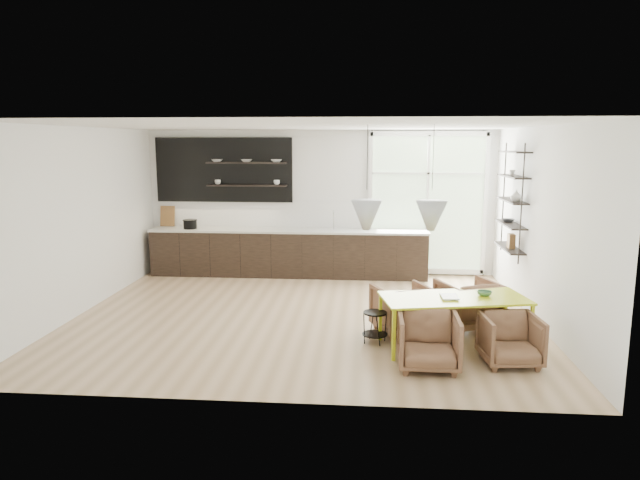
# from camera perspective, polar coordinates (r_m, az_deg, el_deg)

# --- Properties ---
(room) EXTENTS (7.02, 6.01, 2.91)m
(room) POSITION_cam_1_polar(r_m,az_deg,el_deg) (9.66, 2.48, 2.62)
(room) COLOR tan
(room) RESTS_ON ground
(kitchen_run) EXTENTS (5.54, 0.69, 2.75)m
(kitchen_run) POSITION_cam_1_polar(r_m,az_deg,el_deg) (11.48, -3.62, -0.60)
(kitchen_run) COLOR black
(kitchen_run) RESTS_ON ground
(right_shelving) EXTENTS (0.26, 1.22, 1.90)m
(right_shelving) POSITION_cam_1_polar(r_m,az_deg,el_deg) (10.00, 18.67, 3.46)
(right_shelving) COLOR black
(right_shelving) RESTS_ON ground
(dining_table) EXTENTS (1.99, 1.18, 0.68)m
(dining_table) POSITION_cam_1_polar(r_m,az_deg,el_deg) (7.64, 13.25, -5.91)
(dining_table) COLOR #CCDB19
(dining_table) RESTS_ON ground
(armchair_back_left) EXTENTS (0.96, 0.98, 0.69)m
(armchair_back_left) POSITION_cam_1_polar(r_m,az_deg,el_deg) (8.17, 8.26, -6.84)
(armchair_back_left) COLOR brown
(armchair_back_left) RESTS_ON ground
(armchair_back_right) EXTENTS (0.99, 1.00, 0.71)m
(armchair_back_right) POSITION_cam_1_polar(r_m,az_deg,el_deg) (8.55, 14.55, -6.22)
(armchair_back_right) COLOR brown
(armchair_back_right) RESTS_ON ground
(armchair_front_left) EXTENTS (0.72, 0.74, 0.66)m
(armchair_front_left) POSITION_cam_1_polar(r_m,az_deg,el_deg) (6.99, 10.79, -9.92)
(armchair_front_left) COLOR brown
(armchair_front_left) RESTS_ON ground
(armchair_front_right) EXTENTS (0.72, 0.74, 0.62)m
(armchair_front_right) POSITION_cam_1_polar(r_m,az_deg,el_deg) (7.36, 18.49, -9.43)
(armchair_front_right) COLOR brown
(armchair_front_right) RESTS_ON ground
(wire_stool) EXTENTS (0.34, 0.34, 0.43)m
(wire_stool) POSITION_cam_1_polar(r_m,az_deg,el_deg) (7.74, 5.52, -8.26)
(wire_stool) COLOR black
(wire_stool) RESTS_ON ground
(table_book) EXTENTS (0.22, 0.29, 0.03)m
(table_book) POSITION_cam_1_polar(r_m,az_deg,el_deg) (7.55, 12.01, -5.59)
(table_book) COLOR white
(table_book) RESTS_ON dining_table
(table_bowl) EXTENTS (0.26, 0.26, 0.06)m
(table_bowl) POSITION_cam_1_polar(r_m,az_deg,el_deg) (7.80, 16.12, -5.15)
(table_bowl) COLOR #44764E
(table_bowl) RESTS_ON dining_table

